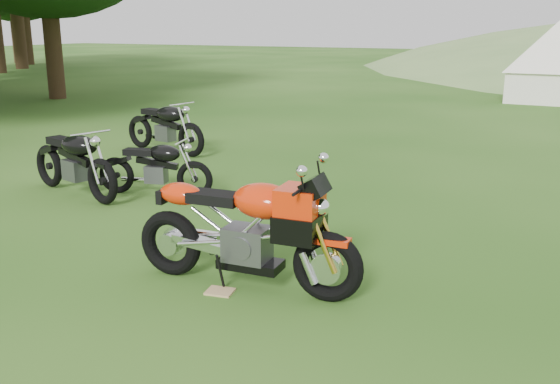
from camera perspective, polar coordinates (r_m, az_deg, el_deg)
The scene contains 7 objects.
ground at distance 5.68m, azimuth -0.78°, elevation -10.37°, with size 120.00×120.00×0.00m, color #1B460F.
treeline at distance 29.82m, azimuth -22.14°, elevation 9.31°, with size 28.00×32.00×14.00m, color black, non-canonical shape.
sport_motorcycle at distance 5.85m, azimuth -3.24°, elevation -2.69°, with size 2.20×0.55×1.32m, color red, non-canonical shape.
plywood_board at distance 5.97m, azimuth -5.51°, elevation -9.04°, with size 0.25×0.20×0.02m, color tan.
vintage_moto_a at distance 9.57m, azimuth -18.37°, elevation 2.82°, with size 2.04×0.47×1.07m, color black, non-canonical shape.
vintage_moto_c at distance 9.27m, azimuth -11.40°, elevation 2.35°, with size 1.70×0.39×0.90m, color black, non-canonical shape.
vintage_moto_d at distance 12.42m, azimuth -10.53°, elevation 6.02°, with size 2.05×0.47×1.08m, color black, non-canonical shape.
Camera 1 is at (2.40, -4.54, 2.44)m, focal length 40.00 mm.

